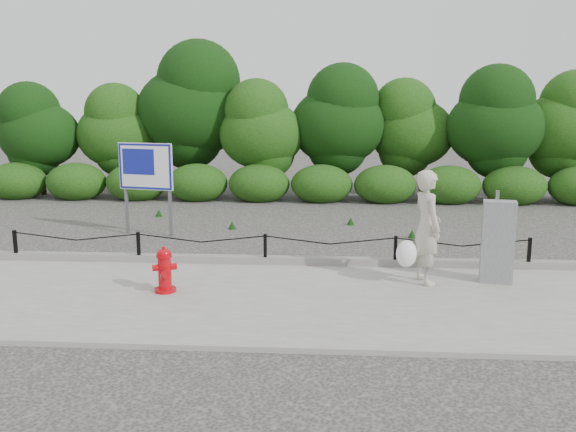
% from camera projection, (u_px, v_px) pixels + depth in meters
% --- Properties ---
extents(ground, '(90.00, 90.00, 0.00)m').
position_uv_depth(ground, '(265.00, 268.00, 11.86)').
color(ground, '#2D2B28').
rests_on(ground, ground).
extents(sidewalk, '(14.00, 4.00, 0.08)m').
position_uv_depth(sidewalk, '(253.00, 299.00, 9.90)').
color(sidewalk, gray).
rests_on(sidewalk, ground).
extents(curb, '(14.00, 0.22, 0.14)m').
position_uv_depth(curb, '(266.00, 260.00, 11.88)').
color(curb, slate).
rests_on(curb, sidewalk).
extents(chain_barrier, '(10.06, 0.06, 0.60)m').
position_uv_depth(chain_barrier, '(265.00, 245.00, 11.78)').
color(chain_barrier, black).
rests_on(chain_barrier, sidewalk).
extents(treeline, '(20.16, 3.75, 5.04)m').
position_uv_depth(treeline, '(302.00, 120.00, 20.18)').
color(treeline, black).
rests_on(treeline, ground).
extents(fire_hydrant, '(0.46, 0.46, 0.77)m').
position_uv_depth(fire_hydrant, '(165.00, 270.00, 10.10)').
color(fire_hydrant, '#B7060D').
rests_on(fire_hydrant, sidewalk).
extents(pedestrian, '(0.86, 0.83, 1.98)m').
position_uv_depth(pedestrian, '(425.00, 229.00, 10.49)').
color(pedestrian, '#B5AE9B').
rests_on(pedestrian, sidewalk).
extents(utility_cabinet, '(0.60, 0.44, 1.59)m').
position_uv_depth(utility_cabinet, '(498.00, 242.00, 10.59)').
color(utility_cabinet, gray).
rests_on(utility_cabinet, sidewalk).
extents(advertising_sign, '(1.36, 0.38, 2.22)m').
position_uv_depth(advertising_sign, '(146.00, 171.00, 14.40)').
color(advertising_sign, slate).
rests_on(advertising_sign, ground).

